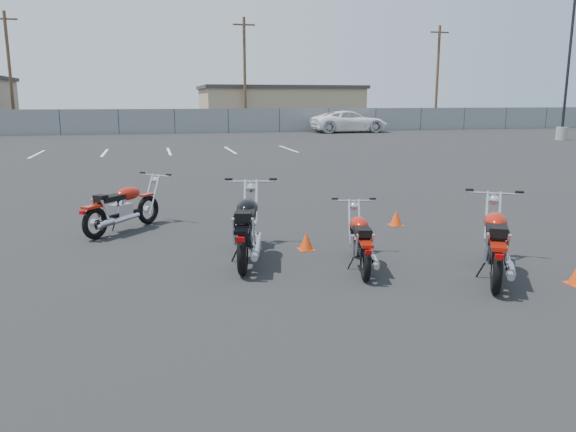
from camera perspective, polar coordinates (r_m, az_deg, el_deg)
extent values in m
plane|color=black|center=(8.60, -0.34, -5.10)|extent=(120.00, 120.00, 0.00)
torus|color=black|center=(11.75, -14.03, 0.62)|extent=(0.47, 0.52, 0.59)
cylinder|color=silver|center=(11.75, -14.03, 0.62)|extent=(0.18, 0.18, 0.16)
torus|color=black|center=(10.75, -19.01, -0.70)|extent=(0.47, 0.52, 0.59)
cylinder|color=silver|center=(10.75, -19.01, -0.70)|extent=(0.18, 0.18, 0.16)
cube|color=black|center=(11.23, -16.42, 0.19)|extent=(0.75, 0.84, 0.06)
cube|color=silver|center=(11.19, -16.61, 0.44)|extent=(0.45, 0.46, 0.29)
cylinder|color=silver|center=(11.15, -16.66, 1.33)|extent=(0.31, 0.31, 0.26)
ellipsoid|color=#A01809|center=(11.29, -15.91, 2.20)|extent=(0.60, 0.63, 0.25)
cube|color=black|center=(10.96, -17.58, 1.72)|extent=(0.55, 0.58, 0.10)
cube|color=black|center=(10.78, -18.51, 1.72)|extent=(0.28, 0.28, 0.12)
cube|color=#A01809|center=(10.68, -19.20, 0.90)|extent=(0.40, 0.43, 0.05)
cube|color=#A01809|center=(11.70, -14.10, 2.11)|extent=(0.32, 0.34, 0.04)
cylinder|color=silver|center=(10.72, -18.09, 0.67)|extent=(0.16, 0.17, 0.39)
cylinder|color=silver|center=(10.88, -18.97, 0.77)|extent=(0.16, 0.17, 0.39)
cylinder|color=silver|center=(10.93, -16.86, -0.47)|extent=(0.78, 0.87, 0.13)
cylinder|color=silver|center=(10.71, -18.03, -0.68)|extent=(0.32, 0.34, 0.13)
cylinder|color=silver|center=(11.73, -13.40, 2.19)|extent=(0.29, 0.32, 0.78)
cylinder|color=silver|center=(11.84, -14.05, 2.25)|extent=(0.29, 0.32, 0.78)
sphere|color=silver|center=(11.86, -13.29, 3.55)|extent=(0.22, 0.22, 0.16)
cylinder|color=silver|center=(11.87, -13.25, 4.04)|extent=(0.54, 0.47, 0.03)
cylinder|color=black|center=(11.63, -12.03, 4.13)|extent=(0.11, 0.10, 0.04)
cylinder|color=black|center=(12.07, -14.57, 4.29)|extent=(0.11, 0.10, 0.04)
cylinder|color=black|center=(11.29, -17.21, -0.77)|extent=(0.13, 0.12, 0.29)
cube|color=#990505|center=(10.52, -20.17, 0.32)|extent=(0.11, 0.11, 0.06)
torus|color=black|center=(9.66, -3.85, -1.20)|extent=(0.28, 0.68, 0.67)
cylinder|color=silver|center=(9.66, -3.85, -1.20)|extent=(0.15, 0.20, 0.18)
torus|color=black|center=(8.10, -4.63, -3.76)|extent=(0.28, 0.68, 0.67)
cylinder|color=silver|center=(8.10, -4.63, -3.76)|extent=(0.15, 0.20, 0.18)
cube|color=black|center=(8.87, -4.21, -2.09)|extent=(0.39, 1.16, 0.07)
cube|color=silver|center=(8.80, -4.25, -1.75)|extent=(0.40, 0.49, 0.33)
cylinder|color=silver|center=(8.75, -4.27, -0.48)|extent=(0.28, 0.32, 0.29)
ellipsoid|color=black|center=(8.97, -4.16, 0.84)|extent=(0.49, 0.71, 0.28)
cube|color=black|center=(8.45, -4.42, 0.01)|extent=(0.43, 0.66, 0.11)
cube|color=black|center=(8.17, -4.58, -0.09)|extent=(0.29, 0.25, 0.13)
cube|color=black|center=(7.99, -4.69, -1.38)|extent=(0.31, 0.50, 0.06)
cube|color=black|center=(9.58, -3.88, 0.84)|extent=(0.23, 0.40, 0.04)
cylinder|color=silver|center=(8.18, -3.64, -1.57)|extent=(0.10, 0.21, 0.44)
cylinder|color=silver|center=(8.20, -5.50, -1.57)|extent=(0.10, 0.21, 0.44)
cylinder|color=silver|center=(8.55, -3.18, -3.06)|extent=(0.39, 1.21, 0.14)
cylinder|color=silver|center=(8.20, -3.33, -3.55)|extent=(0.22, 0.41, 0.15)
cylinder|color=silver|center=(9.71, -3.24, 1.02)|extent=(0.15, 0.44, 0.88)
cylinder|color=silver|center=(9.72, -4.42, 1.02)|extent=(0.15, 0.44, 0.88)
sphere|color=silver|center=(9.84, -3.78, 2.87)|extent=(0.22, 0.22, 0.18)
cylinder|color=silver|center=(9.85, -3.78, 3.53)|extent=(0.76, 0.22, 0.03)
cylinder|color=black|center=(9.80, -1.52, 3.77)|extent=(0.14, 0.07, 0.04)
cylinder|color=black|center=(9.85, -6.06, 3.76)|extent=(0.14, 0.07, 0.04)
cylinder|color=black|center=(8.82, -5.26, -3.59)|extent=(0.18, 0.07, 0.33)
cube|color=#990505|center=(7.73, -4.86, -2.39)|extent=(0.12, 0.09, 0.07)
torus|color=black|center=(9.14, 6.79, -2.44)|extent=(0.22, 0.54, 0.53)
cylinder|color=silver|center=(9.14, 6.79, -2.44)|extent=(0.12, 0.16, 0.14)
torus|color=black|center=(7.91, 7.88, -4.72)|extent=(0.22, 0.54, 0.53)
cylinder|color=silver|center=(7.91, 7.88, -4.72)|extent=(0.12, 0.16, 0.14)
cube|color=black|center=(8.52, 7.30, -3.27)|extent=(0.31, 0.92, 0.05)
cube|color=silver|center=(8.46, 7.35, -3.00)|extent=(0.32, 0.39, 0.27)
cylinder|color=silver|center=(8.42, 7.38, -1.95)|extent=(0.22, 0.26, 0.23)
ellipsoid|color=#A01809|center=(8.59, 7.23, -0.83)|extent=(0.38, 0.56, 0.23)
cube|color=black|center=(8.18, 7.59, -1.60)|extent=(0.34, 0.53, 0.09)
cube|color=black|center=(7.96, 7.80, -1.72)|extent=(0.23, 0.20, 0.11)
cube|color=#A01809|center=(7.82, 7.95, -2.80)|extent=(0.24, 0.40, 0.04)
cube|color=#A01809|center=(9.08, 6.83, -0.74)|extent=(0.18, 0.32, 0.04)
cylinder|color=silver|center=(8.00, 8.55, -2.92)|extent=(0.08, 0.17, 0.35)
cylinder|color=silver|center=(7.97, 7.04, -2.93)|extent=(0.08, 0.17, 0.35)
cylinder|color=silver|center=(8.30, 8.49, -4.09)|extent=(0.31, 0.97, 0.11)
cylinder|color=silver|center=(8.02, 8.79, -4.52)|extent=(0.18, 0.33, 0.12)
cylinder|color=silver|center=(9.19, 7.25, -0.57)|extent=(0.12, 0.35, 0.70)
cylinder|color=silver|center=(9.17, 6.26, -0.57)|extent=(0.12, 0.35, 0.70)
sphere|color=silver|center=(9.27, 6.69, 1.01)|extent=(0.17, 0.17, 0.14)
cylinder|color=silver|center=(9.27, 6.69, 1.56)|extent=(0.61, 0.17, 0.03)
cylinder|color=black|center=(9.29, 8.60, 1.75)|extent=(0.11, 0.06, 0.03)
cylinder|color=black|center=(9.22, 4.80, 1.77)|extent=(0.11, 0.06, 0.03)
cylinder|color=black|center=(8.46, 6.51, -4.53)|extent=(0.14, 0.05, 0.27)
cube|color=#990505|center=(7.62, 8.17, -3.65)|extent=(0.10, 0.07, 0.05)
torus|color=black|center=(9.29, 19.97, -2.51)|extent=(0.43, 0.61, 0.64)
cylinder|color=silver|center=(9.29, 19.97, -2.51)|extent=(0.18, 0.20, 0.17)
torus|color=black|center=(7.80, 20.43, -5.20)|extent=(0.43, 0.61, 0.64)
cylinder|color=silver|center=(7.80, 20.43, -5.20)|extent=(0.18, 0.20, 0.17)
cube|color=black|center=(8.53, 20.20, -3.47)|extent=(0.67, 1.01, 0.06)
cube|color=silver|center=(8.47, 20.25, -3.14)|extent=(0.46, 0.50, 0.32)
cylinder|color=silver|center=(8.42, 20.34, -1.88)|extent=(0.32, 0.34, 0.28)
ellipsoid|color=#A01809|center=(8.63, 20.33, -0.56)|extent=(0.60, 0.69, 0.27)
cube|color=black|center=(8.14, 20.49, -1.44)|extent=(0.54, 0.64, 0.11)
cube|color=black|center=(7.87, 20.61, -1.56)|extent=(0.30, 0.28, 0.13)
cube|color=#A01809|center=(7.70, 20.61, -2.86)|extent=(0.39, 0.48, 0.05)
cube|color=#A01809|center=(9.22, 20.12, -0.50)|extent=(0.30, 0.38, 0.04)
cylinder|color=silver|center=(7.90, 21.43, -3.08)|extent=(0.15, 0.19, 0.42)
cylinder|color=silver|center=(7.88, 19.59, -2.97)|extent=(0.15, 0.19, 0.42)
cylinder|color=silver|center=(8.26, 21.44, -4.52)|extent=(0.69, 1.05, 0.14)
cylinder|color=silver|center=(7.92, 21.62, -5.04)|extent=(0.30, 0.39, 0.14)
cylinder|color=silver|center=(9.35, 20.67, -0.34)|extent=(0.26, 0.39, 0.84)
cylinder|color=silver|center=(9.33, 19.50, -0.27)|extent=(0.26, 0.39, 0.84)
sphere|color=silver|center=(9.46, 20.16, 1.53)|extent=(0.23, 0.23, 0.17)
cylinder|color=silver|center=(9.46, 20.20, 2.19)|extent=(0.65, 0.41, 0.03)
cylinder|color=black|center=(9.46, 22.47, 2.28)|extent=(0.13, 0.10, 0.04)
cylinder|color=black|center=(9.42, 17.97, 2.56)|extent=(0.13, 0.10, 0.04)
cylinder|color=black|center=(8.48, 19.13, -4.91)|extent=(0.16, 0.11, 0.32)
cube|color=#990505|center=(7.45, 20.68, -3.89)|extent=(0.12, 0.11, 0.06)
cone|color=#E53D0C|center=(11.51, 10.93, -0.15)|extent=(0.24, 0.24, 0.30)
cube|color=#E53D0C|center=(11.54, 10.90, -0.91)|extent=(0.26, 0.26, 0.01)
cone|color=#E53D0C|center=(9.48, 1.86, -2.51)|extent=(0.24, 0.24, 0.30)
cube|color=#E53D0C|center=(9.52, 1.86, -3.41)|extent=(0.26, 0.26, 0.01)
cylinder|color=gray|center=(39.26, 26.05, 7.54)|extent=(0.70, 0.70, 0.80)
cylinder|color=black|center=(39.35, 26.79, 15.54)|extent=(0.16, 0.16, 10.21)
cube|color=slate|center=(43.07, -11.45, 9.43)|extent=(80.00, 0.04, 1.80)
cylinder|color=black|center=(43.46, -22.16, 8.82)|extent=(0.06, 0.06, 1.80)
cylinder|color=black|center=(43.08, -16.83, 9.16)|extent=(0.06, 0.06, 1.80)
cylinder|color=black|center=(43.07, -11.45, 9.43)|extent=(0.06, 0.06, 1.80)
cylinder|color=black|center=(43.44, -6.10, 9.61)|extent=(0.06, 0.06, 1.80)
cylinder|color=black|center=(44.16, -0.87, 9.71)|extent=(0.06, 0.06, 1.80)
cylinder|color=black|center=(45.23, 4.14, 9.73)|extent=(0.06, 0.06, 1.80)
cylinder|color=black|center=(46.61, 8.89, 9.68)|extent=(0.06, 0.06, 1.80)
cylinder|color=black|center=(48.29, 13.34, 9.58)|extent=(0.06, 0.06, 1.80)
cylinder|color=black|center=(50.24, 17.46, 9.43)|extent=(0.06, 0.06, 1.80)
cylinder|color=black|center=(52.41, 21.26, 9.25)|extent=(0.06, 0.06, 1.80)
cylinder|color=black|center=(54.79, 24.73, 9.05)|extent=(0.06, 0.06, 1.80)
cube|color=tan|center=(53.36, -0.96, 10.93)|extent=(14.00, 9.00, 3.40)
cube|color=#3C3432|center=(53.36, -0.97, 12.91)|extent=(14.40, 9.40, 0.30)
cylinder|color=#4A3322|center=(49.09, -26.41, 12.93)|extent=(0.24, 0.24, 9.00)
cube|color=#4A3322|center=(49.40, -26.84, 17.44)|extent=(1.80, 0.12, 0.12)
cylinder|color=#4A3322|center=(47.71, -4.42, 14.16)|extent=(0.24, 0.24, 9.00)
cube|color=#4A3322|center=(48.03, -4.50, 18.81)|extent=(1.80, 0.12, 0.12)
cylinder|color=#4A3322|center=(54.59, 14.93, 13.50)|extent=(0.24, 0.24, 9.00)
cube|color=#4A3322|center=(54.87, 15.15, 17.57)|extent=(1.80, 0.12, 0.12)
cube|color=silver|center=(28.57, -24.17, 5.75)|extent=(0.12, 4.00, 0.01)
cube|color=silver|center=(28.19, -18.13, 6.13)|extent=(0.12, 4.00, 0.01)
cube|color=silver|center=(28.13, -12.00, 6.44)|extent=(0.12, 4.00, 0.01)
cube|color=silver|center=(28.38, -5.90, 6.68)|extent=(0.12, 4.00, 0.01)
cube|color=silver|center=(28.95, 0.03, 6.84)|extent=(0.12, 4.00, 0.01)
imported|color=white|center=(43.77, 6.27, 10.13)|extent=(2.78, 6.79, 2.57)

